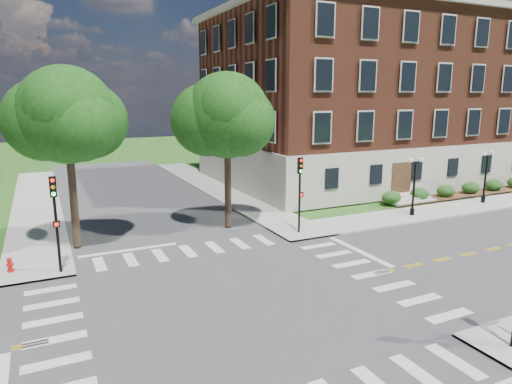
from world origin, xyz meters
name	(u,v)px	position (x,y,z in m)	size (l,w,h in m)	color
ground	(238,302)	(0.00, 0.00, 0.00)	(160.00, 160.00, 0.00)	#2A5517
road_ew	(238,302)	(0.00, 0.00, 0.01)	(90.00, 12.00, 0.01)	#3D3D3F
road_ns	(238,302)	(0.00, 0.00, 0.01)	(12.00, 90.00, 0.01)	#3D3D3F
sidewalk_ne	(331,197)	(15.38, 15.38, 0.06)	(34.00, 34.00, 0.12)	#9E9B93
crosswalk_east	(371,274)	(7.20, 0.00, 0.00)	(2.20, 10.20, 0.02)	silver
stop_bar_east	(359,251)	(8.80, 3.00, 0.00)	(0.40, 5.50, 0.00)	silver
main_building	(366,99)	(24.00, 21.99, 8.34)	(30.60, 22.40, 16.50)	#B3AF9E
shrub_row	(470,195)	(27.00, 10.80, 0.00)	(18.00, 2.00, 1.30)	#1B4517
tree_c	(66,115)	(-5.61, 10.46, 7.62)	(5.35, 5.35, 10.20)	#2F2417
tree_d	(227,116)	(3.85, 10.58, 7.41)	(5.48, 5.48, 10.05)	#2F2417
traffic_signal_ne	(300,185)	(7.37, 7.31, 3.19)	(0.36, 0.41, 4.80)	black
traffic_signal_nw	(55,212)	(-6.68, 6.65, 3.19)	(0.33, 0.36, 4.80)	black
twin_lamp_west	(414,183)	(17.04, 7.50, 2.52)	(1.36, 0.36, 4.23)	black
twin_lamp_east	(486,173)	(25.17, 8.04, 2.52)	(1.36, 0.36, 4.23)	black
fire_hydrant	(10,265)	(-8.93, 7.71, 0.46)	(0.35, 0.35, 0.75)	#AF120D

